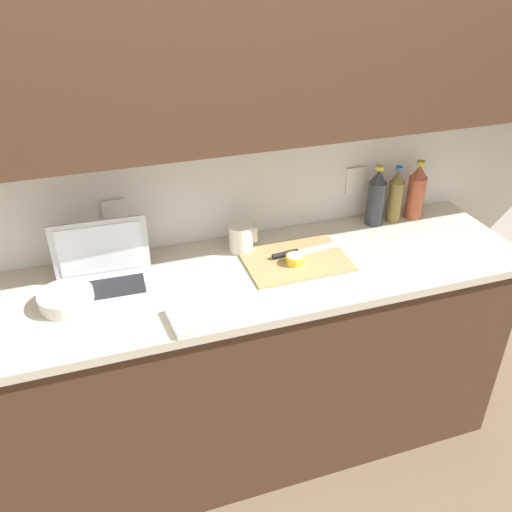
% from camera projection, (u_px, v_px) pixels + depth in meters
% --- Properties ---
extents(ground_plane, '(12.00, 12.00, 0.00)m').
position_uv_depth(ground_plane, '(222.00, 448.00, 2.51)').
color(ground_plane, brown).
rests_on(ground_plane, ground).
extents(wall_back, '(5.20, 0.38, 2.60)m').
position_uv_depth(wall_back, '(190.00, 97.00, 1.89)').
color(wall_back, white).
rests_on(wall_back, ground_plane).
extents(counter_unit, '(2.50, 0.61, 0.94)m').
position_uv_depth(counter_unit, '(213.00, 372.00, 2.26)').
color(counter_unit, '#472D1E').
rests_on(counter_unit, ground_plane).
extents(laptop, '(0.35, 0.24, 0.24)m').
position_uv_depth(laptop, '(104.00, 273.00, 1.95)').
color(laptop, silver).
rests_on(laptop, counter_unit).
extents(cutting_board, '(0.41, 0.30, 0.01)m').
position_uv_depth(cutting_board, '(295.00, 260.00, 2.14)').
color(cutting_board, tan).
rests_on(cutting_board, counter_unit).
extents(knife, '(0.29, 0.06, 0.02)m').
position_uv_depth(knife, '(294.00, 253.00, 2.16)').
color(knife, silver).
rests_on(knife, cutting_board).
extents(lemon_half_cut, '(0.07, 0.07, 0.04)m').
position_uv_depth(lemon_half_cut, '(295.00, 259.00, 2.10)').
color(lemon_half_cut, yellow).
rests_on(lemon_half_cut, cutting_board).
extents(bottle_green_soda, '(0.08, 0.08, 0.27)m').
position_uv_depth(bottle_green_soda, '(376.00, 198.00, 2.35)').
color(bottle_green_soda, '#333338').
rests_on(bottle_green_soda, counter_unit).
extents(bottle_oil_tall, '(0.07, 0.07, 0.26)m').
position_uv_depth(bottle_oil_tall, '(395.00, 196.00, 2.38)').
color(bottle_oil_tall, olive).
rests_on(bottle_oil_tall, counter_unit).
extents(bottle_water_clear, '(0.08, 0.08, 0.27)m').
position_uv_depth(bottle_water_clear, '(416.00, 192.00, 2.40)').
color(bottle_water_clear, '#A34C2D').
rests_on(bottle_water_clear, counter_unit).
extents(measuring_cup, '(0.12, 0.10, 0.11)m').
position_uv_depth(measuring_cup, '(241.00, 238.00, 2.18)').
color(measuring_cup, silver).
rests_on(measuring_cup, counter_unit).
extents(bowl_white, '(0.19, 0.19, 0.05)m').
position_uv_depth(bowl_white, '(66.00, 299.00, 1.87)').
color(bowl_white, beige).
rests_on(bowl_white, counter_unit).
extents(dish_towel, '(0.23, 0.18, 0.02)m').
position_uv_depth(dish_towel, '(202.00, 315.00, 1.82)').
color(dish_towel, silver).
rests_on(dish_towel, counter_unit).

